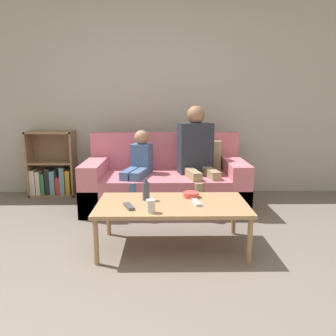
{
  "coord_description": "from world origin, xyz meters",
  "views": [
    {
      "loc": [
        0.07,
        -1.86,
        1.22
      ],
      "look_at": [
        0.11,
        1.33,
        0.58
      ],
      "focal_mm": 35.0,
      "sensor_mm": 36.0,
      "label": 1
    }
  ],
  "objects_px": {
    "tv_remote_1": "(129,206)",
    "snack_bowl": "(191,195)",
    "couch": "(166,183)",
    "person_adult": "(197,151)",
    "bookshelf": "(52,171)",
    "tv_remote_0": "(197,202)",
    "person_child": "(138,166)",
    "bottle": "(146,191)",
    "cup_near": "(151,206)",
    "coffee_table": "(172,207)"
  },
  "relations": [
    {
      "from": "tv_remote_1",
      "to": "person_adult",
      "type": "bearing_deg",
      "value": 39.04
    },
    {
      "from": "coffee_table",
      "to": "bottle",
      "type": "height_order",
      "value": "bottle"
    },
    {
      "from": "coffee_table",
      "to": "cup_near",
      "type": "distance_m",
      "value": 0.3
    },
    {
      "from": "person_adult",
      "to": "snack_bowl",
      "type": "bearing_deg",
      "value": -110.67
    },
    {
      "from": "person_adult",
      "to": "cup_near",
      "type": "xyz_separation_m",
      "value": [
        -0.49,
        -1.34,
        -0.22
      ]
    },
    {
      "from": "couch",
      "to": "person_child",
      "type": "xyz_separation_m",
      "value": [
        -0.32,
        -0.14,
        0.23
      ]
    },
    {
      "from": "person_child",
      "to": "snack_bowl",
      "type": "xyz_separation_m",
      "value": [
        0.54,
        -0.87,
        -0.09
      ]
    },
    {
      "from": "bookshelf",
      "to": "cup_near",
      "type": "xyz_separation_m",
      "value": [
        1.39,
        -1.91,
        0.13
      ]
    },
    {
      "from": "cup_near",
      "to": "tv_remote_1",
      "type": "bearing_deg",
      "value": 145.92
    },
    {
      "from": "person_adult",
      "to": "tv_remote_1",
      "type": "bearing_deg",
      "value": -130.52
    },
    {
      "from": "coffee_table",
      "to": "couch",
      "type": "bearing_deg",
      "value": 92.23
    },
    {
      "from": "person_adult",
      "to": "bottle",
      "type": "distance_m",
      "value": 1.16
    },
    {
      "from": "person_child",
      "to": "cup_near",
      "type": "xyz_separation_m",
      "value": [
        0.2,
        -1.28,
        -0.06
      ]
    },
    {
      "from": "person_child",
      "to": "coffee_table",
      "type": "bearing_deg",
      "value": -56.03
    },
    {
      "from": "couch",
      "to": "cup_near",
      "type": "xyz_separation_m",
      "value": [
        -0.12,
        -1.42,
        0.17
      ]
    },
    {
      "from": "tv_remote_1",
      "to": "snack_bowl",
      "type": "height_order",
      "value": "snack_bowl"
    },
    {
      "from": "coffee_table",
      "to": "bottle",
      "type": "xyz_separation_m",
      "value": [
        -0.22,
        0.09,
        0.11
      ]
    },
    {
      "from": "bookshelf",
      "to": "tv_remote_0",
      "type": "distance_m",
      "value": 2.45
    },
    {
      "from": "bottle",
      "to": "snack_bowl",
      "type": "bearing_deg",
      "value": 11.8
    },
    {
      "from": "person_child",
      "to": "snack_bowl",
      "type": "distance_m",
      "value": 1.02
    },
    {
      "from": "couch",
      "to": "tv_remote_0",
      "type": "height_order",
      "value": "couch"
    },
    {
      "from": "couch",
      "to": "tv_remote_1",
      "type": "relative_size",
      "value": 10.53
    },
    {
      "from": "coffee_table",
      "to": "snack_bowl",
      "type": "xyz_separation_m",
      "value": [
        0.17,
        0.17,
        0.05
      ]
    },
    {
      "from": "person_child",
      "to": "bookshelf",
      "type": "bearing_deg",
      "value": 166.53
    },
    {
      "from": "cup_near",
      "to": "tv_remote_1",
      "type": "xyz_separation_m",
      "value": [
        -0.18,
        0.12,
        -0.04
      ]
    },
    {
      "from": "tv_remote_0",
      "to": "tv_remote_1",
      "type": "relative_size",
      "value": 1.0
    },
    {
      "from": "coffee_table",
      "to": "snack_bowl",
      "type": "bearing_deg",
      "value": 44.7
    },
    {
      "from": "person_adult",
      "to": "bottle",
      "type": "xyz_separation_m",
      "value": [
        -0.54,
        -1.01,
        -0.19
      ]
    },
    {
      "from": "cup_near",
      "to": "bottle",
      "type": "distance_m",
      "value": 0.33
    },
    {
      "from": "cup_near",
      "to": "person_child",
      "type": "bearing_deg",
      "value": 98.69
    },
    {
      "from": "bottle",
      "to": "couch",
      "type": "bearing_deg",
      "value": 80.88
    },
    {
      "from": "cup_near",
      "to": "bottle",
      "type": "bearing_deg",
      "value": 99.08
    },
    {
      "from": "bookshelf",
      "to": "snack_bowl",
      "type": "relative_size",
      "value": 6.07
    },
    {
      "from": "couch",
      "to": "coffee_table",
      "type": "bearing_deg",
      "value": -87.77
    },
    {
      "from": "bookshelf",
      "to": "snack_bowl",
      "type": "bearing_deg",
      "value": -41.0
    },
    {
      "from": "couch",
      "to": "tv_remote_1",
      "type": "distance_m",
      "value": 1.34
    },
    {
      "from": "person_adult",
      "to": "coffee_table",
      "type": "bearing_deg",
      "value": -117.9
    },
    {
      "from": "couch",
      "to": "person_adult",
      "type": "bearing_deg",
      "value": -12.68
    },
    {
      "from": "couch",
      "to": "bookshelf",
      "type": "xyz_separation_m",
      "value": [
        -1.51,
        0.49,
        0.04
      ]
    },
    {
      "from": "person_adult",
      "to": "tv_remote_0",
      "type": "bearing_deg",
      "value": -107.68
    },
    {
      "from": "person_adult",
      "to": "bookshelf",
      "type": "bearing_deg",
      "value": 151.09
    },
    {
      "from": "bookshelf",
      "to": "tv_remote_0",
      "type": "bearing_deg",
      "value": -43.96
    },
    {
      "from": "couch",
      "to": "bottle",
      "type": "distance_m",
      "value": 1.13
    },
    {
      "from": "person_child",
      "to": "cup_near",
      "type": "bearing_deg",
      "value": -66.69
    },
    {
      "from": "bookshelf",
      "to": "person_child",
      "type": "height_order",
      "value": "person_child"
    },
    {
      "from": "cup_near",
      "to": "tv_remote_0",
      "type": "xyz_separation_m",
      "value": [
        0.37,
        0.22,
        -0.04
      ]
    },
    {
      "from": "tv_remote_1",
      "to": "cup_near",
      "type": "bearing_deg",
      "value": -56.42
    },
    {
      "from": "bookshelf",
      "to": "tv_remote_1",
      "type": "relative_size",
      "value": 4.87
    },
    {
      "from": "couch",
      "to": "coffee_table",
      "type": "relative_size",
      "value": 1.47
    },
    {
      "from": "snack_bowl",
      "to": "tv_remote_0",
      "type": "bearing_deg",
      "value": -81.23
    }
  ]
}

